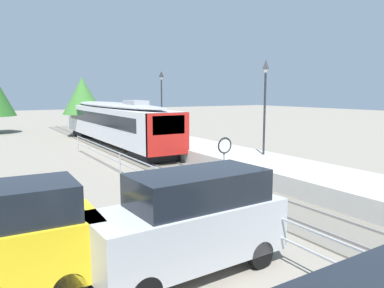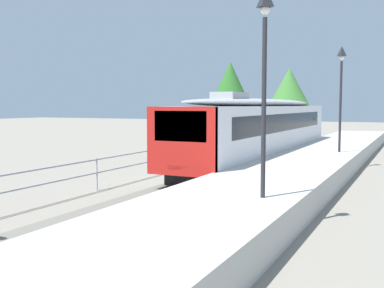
% 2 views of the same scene
% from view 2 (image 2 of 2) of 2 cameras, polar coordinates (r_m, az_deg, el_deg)
% --- Properties ---
extents(ground_plane, '(160.00, 160.00, 0.00)m').
position_cam_2_polar(ground_plane, '(19.22, -8.94, -5.17)').
color(ground_plane, gray).
extents(track_rails, '(3.20, 60.00, 0.14)m').
position_cam_2_polar(track_rails, '(17.71, -0.89, -5.86)').
color(track_rails, '#6B665B').
rests_on(track_rails, ground).
extents(commuter_train, '(2.82, 20.13, 3.74)m').
position_cam_2_polar(commuter_train, '(26.34, 8.49, 2.21)').
color(commuter_train, silver).
rests_on(commuter_train, track_rails).
extents(station_platform, '(3.90, 60.00, 0.90)m').
position_cam_2_polar(station_platform, '(16.45, 9.32, -5.26)').
color(station_platform, '#B7B5AD').
rests_on(station_platform, ground).
extents(platform_lamp_mid_platform, '(0.34, 0.34, 5.35)m').
position_cam_2_polar(platform_lamp_mid_platform, '(12.22, 8.81, 10.93)').
color(platform_lamp_mid_platform, '#232328').
rests_on(platform_lamp_mid_platform, station_platform).
extents(platform_lamp_far_end, '(0.34, 0.34, 5.35)m').
position_cam_2_polar(platform_lamp_far_end, '(24.99, 17.68, 7.58)').
color(platform_lamp_far_end, '#232328').
rests_on(platform_lamp_far_end, station_platform).
extents(tree_behind_carpark, '(5.14, 5.14, 7.32)m').
position_cam_2_polar(tree_behind_carpark, '(44.29, 4.67, 6.43)').
color(tree_behind_carpark, brown).
rests_on(tree_behind_carpark, ground).
extents(tree_behind_station_far, '(3.92, 3.92, 5.90)m').
position_cam_2_polar(tree_behind_station_far, '(33.83, 11.73, 5.99)').
color(tree_behind_station_far, brown).
rests_on(tree_behind_station_far, ground).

